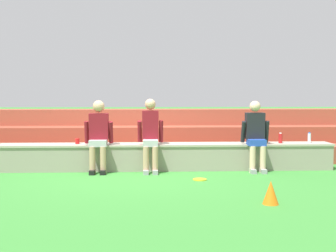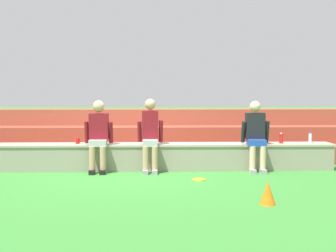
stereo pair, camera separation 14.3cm
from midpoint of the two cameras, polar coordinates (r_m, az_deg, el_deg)
The scene contains 11 objects.
ground_plane at distance 8.48m, azimuth -4.06°, elevation -5.94°, with size 80.00×80.00×0.00m, color #388433.
stone_seating_wall at distance 8.68m, azimuth -4.00°, elevation -3.87°, with size 7.81×0.53×0.52m.
brick_bleachers at distance 10.31m, azimuth -3.62°, elevation -1.69°, with size 11.18×1.96×1.12m.
person_far_left at distance 8.44m, azimuth -8.50°, elevation -0.93°, with size 0.54×0.52×1.36m.
person_left_of_center at distance 8.38m, azimuth -1.83°, elevation -0.95°, with size 0.49×0.57×1.39m.
person_center at distance 8.59m, azimuth 11.75°, elevation -1.00°, with size 0.54×0.51×1.35m.
water_bottle_mid_left at distance 8.97m, azimuth 14.84°, elevation -1.56°, with size 0.08×0.08×0.21m.
water_bottle_near_right at distance 9.22m, azimuth 18.33°, elevation -1.49°, with size 0.06×0.06×0.21m.
plastic_cup_left_end at distance 8.76m, azimuth -11.14°, elevation -1.92°, with size 0.08×0.08×0.11m, color red.
frisbee at distance 7.70m, azimuth 4.55°, elevation -6.91°, with size 0.24×0.24×0.02m, color yellow.
sports_cone at distance 6.16m, azimuth 13.42°, elevation -8.42°, with size 0.22×0.22×0.32m, color orange.
Camera 2 is at (0.43, -8.34, 1.50)m, focal length 47.16 mm.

